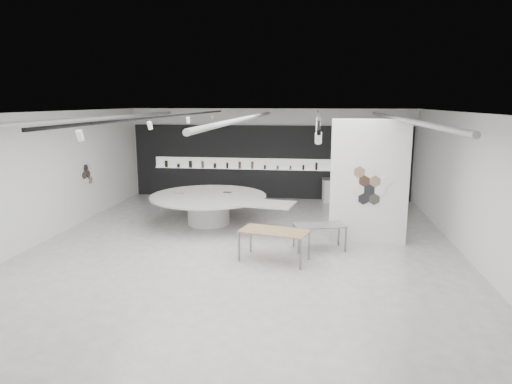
# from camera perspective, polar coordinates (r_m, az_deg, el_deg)

# --- Properties ---
(room) EXTENTS (12.02, 14.02, 3.82)m
(room) POSITION_cam_1_polar(r_m,az_deg,el_deg) (12.62, -1.96, 2.06)
(room) COLOR beige
(room) RESTS_ON ground
(back_wall_display) EXTENTS (11.80, 0.27, 3.10)m
(back_wall_display) POSITION_cam_1_polar(r_m,az_deg,el_deg) (19.49, 1.46, 3.74)
(back_wall_display) COLOR black
(back_wall_display) RESTS_ON ground
(partition_column) EXTENTS (2.20, 0.38, 3.60)m
(partition_column) POSITION_cam_1_polar(r_m,az_deg,el_deg) (13.56, 13.93, 1.21)
(partition_column) COLOR white
(partition_column) RESTS_ON ground
(display_island) EXTENTS (5.27, 4.54, 1.00)m
(display_island) POSITION_cam_1_polar(r_m,az_deg,el_deg) (15.44, -5.70, -1.68)
(display_island) COLOR white
(display_island) RESTS_ON ground
(sample_table_wood) EXTENTS (1.90, 1.27, 0.82)m
(sample_table_wood) POSITION_cam_1_polar(r_m,az_deg,el_deg) (11.84, 2.30, -5.10)
(sample_table_wood) COLOR #9A774F
(sample_table_wood) RESTS_ON ground
(sample_table_stone) EXTENTS (1.54, 1.04, 0.72)m
(sample_table_stone) POSITION_cam_1_polar(r_m,az_deg,el_deg) (12.85, 7.96, -4.33)
(sample_table_stone) COLOR slate
(sample_table_stone) RESTS_ON ground
(kitchen_counter) EXTENTS (1.78, 0.87, 1.35)m
(kitchen_counter) POSITION_cam_1_polar(r_m,az_deg,el_deg) (19.19, 10.84, 0.23)
(kitchen_counter) COLOR white
(kitchen_counter) RESTS_ON ground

